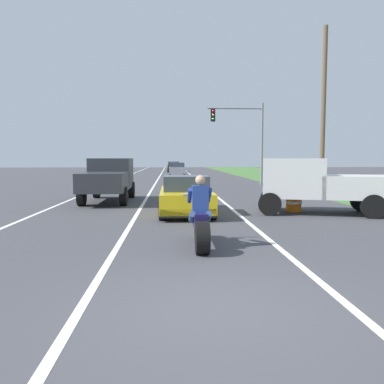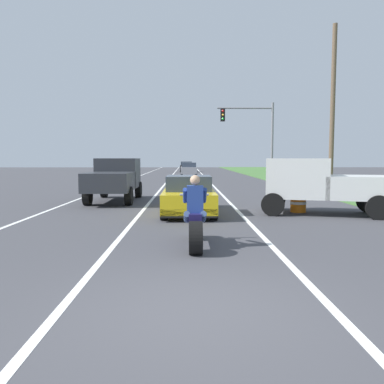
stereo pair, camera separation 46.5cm
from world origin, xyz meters
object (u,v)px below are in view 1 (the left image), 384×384
at_px(motorcycle_with_rider, 200,221).
at_px(traffic_light_mast_near, 245,131).
at_px(pickup_truck_left_lane_dark_grey, 108,177).
at_px(distant_car_further_ahead, 174,167).
at_px(pickup_truck_right_shoulder_white, 320,183).
at_px(distant_car_far_ahead, 177,169).
at_px(sports_car_yellow, 186,196).
at_px(construction_barrel_nearest, 294,198).

bearing_deg(motorcycle_with_rider, traffic_light_mast_near, 76.44).
bearing_deg(pickup_truck_left_lane_dark_grey, distant_car_further_ahead, 85.10).
relative_size(traffic_light_mast_near, distant_car_further_ahead, 1.50).
height_order(pickup_truck_right_shoulder_white, distant_car_far_ahead, pickup_truck_right_shoulder_white).
height_order(pickup_truck_right_shoulder_white, distant_car_further_ahead, pickup_truck_right_shoulder_white).
bearing_deg(distant_car_far_ahead, sports_car_yellow, -90.36).
bearing_deg(pickup_truck_right_shoulder_white, motorcycle_with_rider, -132.25).
height_order(pickup_truck_left_lane_dark_grey, traffic_light_mast_near, traffic_light_mast_near).
bearing_deg(sports_car_yellow, traffic_light_mast_near, 71.29).
height_order(pickup_truck_left_lane_dark_grey, distant_car_further_ahead, pickup_truck_left_lane_dark_grey).
relative_size(pickup_truck_left_lane_dark_grey, pickup_truck_right_shoulder_white, 0.93).
xyz_separation_m(pickup_truck_left_lane_dark_grey, distant_car_far_ahead, (3.58, 25.62, -0.33)).
distance_m(pickup_truck_left_lane_dark_grey, pickup_truck_right_shoulder_white, 9.27).
relative_size(construction_barrel_nearest, distant_car_further_ahead, 0.25).
bearing_deg(sports_car_yellow, distant_car_further_ahead, 90.14).
distance_m(sports_car_yellow, distant_car_further_ahead, 42.39).
bearing_deg(pickup_truck_left_lane_dark_grey, motorcycle_with_rider, -69.76).
bearing_deg(traffic_light_mast_near, pickup_truck_right_shoulder_white, -90.53).
bearing_deg(distant_car_far_ahead, motorcycle_with_rider, -90.12).
xyz_separation_m(sports_car_yellow, distant_car_further_ahead, (-0.10, 42.39, 0.14)).
relative_size(sports_car_yellow, pickup_truck_left_lane_dark_grey, 0.90).
distance_m(sports_car_yellow, construction_barrel_nearest, 4.06).
relative_size(sports_car_yellow, distant_car_far_ahead, 1.08).
relative_size(traffic_light_mast_near, construction_barrel_nearest, 6.00).
xyz_separation_m(pickup_truck_left_lane_dark_grey, traffic_light_mast_near, (8.33, 10.53, 2.86)).
xyz_separation_m(motorcycle_with_rider, pickup_truck_right_shoulder_white, (4.69, 5.17, 0.51)).
distance_m(sports_car_yellow, pickup_truck_right_shoulder_white, 4.83).
height_order(pickup_truck_right_shoulder_white, traffic_light_mast_near, traffic_light_mast_near).
bearing_deg(distant_car_far_ahead, traffic_light_mast_near, -72.50).
bearing_deg(pickup_truck_left_lane_dark_grey, sports_car_yellow, -50.15).
distance_m(sports_car_yellow, pickup_truck_left_lane_dark_grey, 5.31).
relative_size(pickup_truck_right_shoulder_white, distant_car_far_ahead, 1.29).
xyz_separation_m(traffic_light_mast_near, distant_car_further_ahead, (-5.05, 27.79, -3.19)).
distance_m(motorcycle_with_rider, pickup_truck_left_lane_dark_grey, 10.13).
height_order(construction_barrel_nearest, distant_car_far_ahead, distant_car_far_ahead).
bearing_deg(construction_barrel_nearest, traffic_light_mast_near, 86.43).
bearing_deg(distant_car_further_ahead, distant_car_far_ahead, -88.70).
bearing_deg(pickup_truck_left_lane_dark_grey, distant_car_far_ahead, 82.05).
xyz_separation_m(pickup_truck_right_shoulder_white, distant_car_further_ahead, (-4.91, 42.65, -0.33)).
relative_size(pickup_truck_left_lane_dark_grey, traffic_light_mast_near, 0.80).
distance_m(construction_barrel_nearest, distant_car_far_ahead, 29.66).
bearing_deg(distant_car_far_ahead, pickup_truck_left_lane_dark_grey, -97.95).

